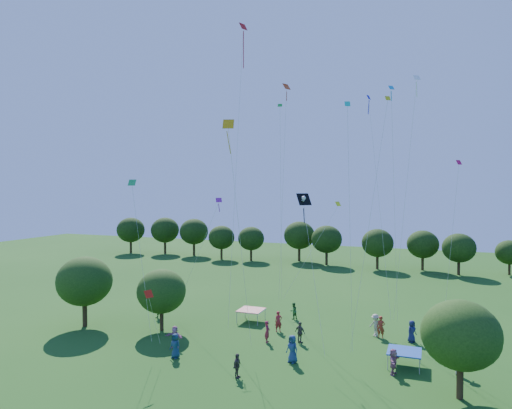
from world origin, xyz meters
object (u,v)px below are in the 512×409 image
object	(u,v)px
near_tree_west	(84,281)
near_tree_north	(161,291)
near_tree_east	(461,335)
pirate_kite	(304,202)
tent_red_stripe	(251,310)
red_high_kite	(241,85)
tent_blue	(404,352)

from	to	relation	value
near_tree_west	near_tree_north	size ratio (longest dim) A/B	1.18
near_tree_west	near_tree_east	xyz separation A→B (m)	(30.03, -3.32, -0.27)
near_tree_east	pirate_kite	world-z (taller)	pirate_kite
near_tree_west	near_tree_north	bearing A→B (deg)	11.89
near_tree_west	pirate_kite	xyz separation A→B (m)	(19.31, 2.04, 7.10)
pirate_kite	tent_red_stripe	bearing A→B (deg)	143.43
near_tree_west	red_high_kite	size ratio (longest dim) A/B	0.25
pirate_kite	red_high_kite	distance (m)	11.32
near_tree_north	tent_blue	world-z (taller)	near_tree_north
near_tree_west	red_high_kite	world-z (taller)	red_high_kite
near_tree_east	red_high_kite	xyz separation A→B (m)	(-16.52, 6.65, 17.01)
near_tree_east	red_high_kite	distance (m)	24.62
near_tree_east	pirate_kite	size ratio (longest dim) A/B	0.55
near_tree_north	near_tree_west	bearing A→B (deg)	-168.11
near_tree_north	red_high_kite	distance (m)	18.66
near_tree_north	pirate_kite	bearing A→B (deg)	2.71
near_tree_east	red_high_kite	bearing A→B (deg)	158.08
tent_red_stripe	near_tree_north	bearing A→B (deg)	-140.19
tent_red_stripe	near_tree_east	bearing A→B (deg)	-30.49
pirate_kite	red_high_kite	size ratio (longest dim) A/B	0.42
tent_blue	pirate_kite	distance (m)	12.62
near_tree_west	tent_blue	world-z (taller)	near_tree_west
near_tree_north	tent_red_stripe	xyz separation A→B (m)	(6.20, 5.16, -2.33)
tent_blue	near_tree_east	bearing A→B (deg)	-49.69
pirate_kite	near_tree_east	bearing A→B (deg)	-26.59
near_tree_east	tent_blue	distance (m)	5.70
red_high_kite	near_tree_north	bearing A→B (deg)	-164.14
tent_red_stripe	near_tree_west	bearing A→B (deg)	-153.23
near_tree_north	tent_red_stripe	distance (m)	8.40
near_tree_north	near_tree_east	xyz separation A→B (m)	(23.09, -4.78, 0.36)
near_tree_east	red_high_kite	world-z (taller)	red_high_kite
tent_red_stripe	pirate_kite	xyz separation A→B (m)	(6.17, -4.58, 10.06)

